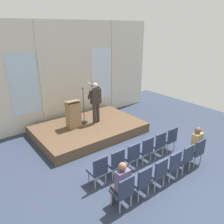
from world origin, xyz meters
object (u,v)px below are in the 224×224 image
at_px(audience_r1_c0, 121,182).
at_px(chair_r0_c4, 158,143).
at_px(lectern, 73,114).
at_px(chair_r1_c4, 185,157).
at_px(chair_r0_c2, 131,155).
at_px(chair_r0_c3, 145,148).
at_px(chair_r1_c5, 196,150).
at_px(chair_r1_c0, 123,190).
at_px(mic_stand, 84,115).
at_px(chair_r1_c2, 158,171).
at_px(chair_r0_c0, 98,169).
at_px(chair_r0_c1, 116,161).
at_px(chair_r0_c5, 170,138).
at_px(chair_r1_c1, 142,180).
at_px(audience_r1_c5, 195,144).
at_px(speaker, 96,100).
at_px(chair_r1_c3, 172,164).

bearing_deg(audience_r1_c0, chair_r0_c4, 22.04).
xyz_separation_m(lectern, chair_r1_c4, (1.50, -4.30, -0.41)).
bearing_deg(chair_r0_c2, chair_r0_c4, 0.00).
bearing_deg(chair_r0_c3, chair_r1_c5, -41.25).
relative_size(lectern, chair_r0_c4, 1.23).
bearing_deg(chair_r1_c0, chair_r0_c2, 41.25).
relative_size(mic_stand, chair_r1_c2, 1.65).
bearing_deg(chair_r1_c5, chair_r0_c4, 119.69).
xyz_separation_m(mic_stand, chair_r0_c0, (-1.52, -3.31, -0.20)).
relative_size(chair_r0_c1, chair_r0_c5, 1.00).
bearing_deg(chair_r1_c0, lectern, 77.29).
relative_size(chair_r1_c0, chair_r1_c2, 1.00).
relative_size(chair_r0_c4, chair_r1_c4, 1.00).
bearing_deg(chair_r1_c1, audience_r1_c5, 1.87).
height_order(chair_r0_c3, chair_r1_c1, same).
relative_size(speaker, chair_r0_c4, 1.84).
height_order(lectern, chair_r0_c0, lectern).
height_order(speaker, audience_r1_c5, speaker).
relative_size(lectern, chair_r0_c0, 1.23).
bearing_deg(speaker, chair_r0_c4, -80.53).
bearing_deg(chair_r1_c3, mic_stand, 94.31).
bearing_deg(speaker, chair_r1_c5, -74.77).
height_order(chair_r0_c4, chair_r1_c4, same).
relative_size(chair_r0_c2, chair_r0_c5, 1.00).
distance_m(chair_r1_c1, chair_r1_c3, 1.23).
height_order(chair_r0_c3, chair_r1_c2, same).
distance_m(chair_r0_c0, chair_r1_c0, 1.08).
bearing_deg(chair_r1_c0, chair_r1_c4, 0.00).
bearing_deg(chair_r0_c5, mic_stand, 115.30).
relative_size(chair_r0_c0, chair_r1_c4, 1.00).
relative_size(chair_r0_c0, chair_r0_c5, 1.00).
height_order(speaker, chair_r1_c0, speaker).
bearing_deg(chair_r1_c4, chair_r0_c3, 119.69).
height_order(chair_r0_c2, chair_r0_c4, same).
relative_size(chair_r0_c2, chair_r1_c4, 1.00).
height_order(mic_stand, chair_r1_c3, mic_stand).
distance_m(lectern, chair_r0_c4, 3.58).
xyz_separation_m(mic_stand, chair_r0_c5, (1.57, -3.31, -0.20)).
distance_m(speaker, chair_r0_c3, 3.18).
bearing_deg(audience_r1_c0, speaker, 64.24).
xyz_separation_m(chair_r0_c2, chair_r1_c2, (0.00, -1.08, 0.00)).
height_order(chair_r0_c2, audience_r1_c5, audience_r1_c5).
bearing_deg(chair_r1_c2, mic_stand, 86.28).
distance_m(chair_r1_c0, audience_r1_c5, 3.09).
relative_size(lectern, chair_r1_c2, 1.23).
bearing_deg(speaker, chair_r0_c5, -69.77).
distance_m(chair_r0_c3, chair_r1_c2, 1.25).
height_order(chair_r0_c3, chair_r0_c5, same).
relative_size(speaker, chair_r1_c1, 1.84).
bearing_deg(chair_r0_c4, audience_r1_c0, -157.96).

